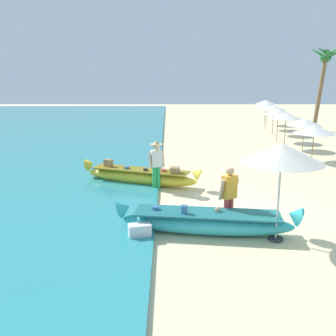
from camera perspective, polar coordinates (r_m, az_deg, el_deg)
ground_plane at (r=10.84m, az=11.79°, el=-7.35°), size 80.00×80.00×0.00m
boat_cyan_foreground at (r=9.58m, az=5.91°, el=-8.09°), size 4.63×1.34×0.86m
boat_yellow_midground at (r=13.68m, az=-4.10°, el=-1.20°), size 4.42×2.11×0.84m
person_vendor_hatted at (r=12.82m, az=-1.71°, el=0.95°), size 0.58×0.44×1.72m
person_tourist_customer at (r=9.81m, az=9.24°, el=-3.83°), size 0.58×0.46×1.63m
patio_umbrella_large at (r=8.98m, az=16.85°, el=2.10°), size 1.90×1.90×2.37m
parasol_row_0 at (r=16.09m, az=21.25°, el=5.41°), size 1.60×1.60×1.91m
parasol_row_1 at (r=18.39m, az=19.99°, el=6.49°), size 1.60×1.60×1.91m
parasol_row_2 at (r=20.93m, az=17.47°, el=7.51°), size 1.60×1.60×1.91m
parasol_row_3 at (r=23.08m, az=16.38°, el=8.14°), size 1.60×1.60×1.91m
parasol_row_4 at (r=25.70m, az=15.75°, el=8.74°), size 1.60×1.60×1.91m
parasol_row_5 at (r=28.05m, az=14.78°, el=9.20°), size 1.60×1.60×1.91m
parasol_row_6 at (r=30.63m, az=14.57°, el=9.59°), size 1.60×1.60×1.91m
palm_tree_tall_inland at (r=28.38m, az=22.72°, el=14.36°), size 2.62×2.83×5.78m
cooler_box at (r=9.28m, az=-4.21°, el=-9.55°), size 0.59×0.41×0.38m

